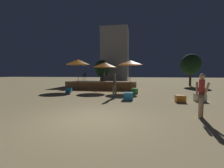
# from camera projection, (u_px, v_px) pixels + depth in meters

# --- Properties ---
(ground_plane) EXTENTS (120.00, 120.00, 0.00)m
(ground_plane) POSITION_uv_depth(u_px,v_px,m) (92.00, 119.00, 5.45)
(ground_plane) COLOR tan
(wooden_deck) EXTENTS (7.27, 2.85, 0.86)m
(wooden_deck) POSITION_uv_depth(u_px,v_px,m) (102.00, 85.00, 16.25)
(wooden_deck) COLOR olive
(wooden_deck) RESTS_ON ground
(patio_umbrella_0) EXTENTS (2.24, 2.24, 2.81)m
(patio_umbrella_0) POSITION_uv_depth(u_px,v_px,m) (105.00, 65.00, 14.37)
(patio_umbrella_0) COLOR brown
(patio_umbrella_0) RESTS_ON ground
(patio_umbrella_1) EXTENTS (2.39, 2.39, 3.15)m
(patio_umbrella_1) POSITION_uv_depth(u_px,v_px,m) (78.00, 62.00, 14.95)
(patio_umbrella_1) COLOR brown
(patio_umbrella_1) RESTS_ON ground
(patio_umbrella_2) EXTENTS (2.36, 2.36, 2.98)m
(patio_umbrella_2) POSITION_uv_depth(u_px,v_px,m) (130.00, 63.00, 14.09)
(patio_umbrella_2) COLOR brown
(patio_umbrella_2) RESTS_ON ground
(cube_seat_0) EXTENTS (0.51, 0.51, 0.44)m
(cube_seat_0) POSITION_uv_depth(u_px,v_px,m) (69.00, 90.00, 13.02)
(cube_seat_0) COLOR #2D9EDB
(cube_seat_0) RESTS_ON ground
(cube_seat_1) EXTENTS (0.52, 0.52, 0.39)m
(cube_seat_1) POSITION_uv_depth(u_px,v_px,m) (180.00, 99.00, 8.75)
(cube_seat_1) COLOR orange
(cube_seat_1) RESTS_ON ground
(cube_seat_2) EXTENTS (0.55, 0.55, 0.43)m
(cube_seat_2) POSITION_uv_depth(u_px,v_px,m) (135.00, 91.00, 12.40)
(cube_seat_2) COLOR #4CC651
(cube_seat_2) RESTS_ON ground
(cube_seat_3) EXTENTS (0.63, 0.63, 0.46)m
(cube_seat_3) POSITION_uv_depth(u_px,v_px,m) (128.00, 96.00, 9.45)
(cube_seat_3) COLOR #2D9EDB
(cube_seat_3) RESTS_ON ground
(cube_seat_4) EXTENTS (0.60, 0.60, 0.44)m
(cube_seat_4) POSITION_uv_depth(u_px,v_px,m) (200.00, 98.00, 8.96)
(cube_seat_4) COLOR white
(cube_seat_4) RESTS_ON ground
(person_0) EXTENTS (0.43, 0.33, 1.65)m
(person_0) POSITION_uv_depth(u_px,v_px,m) (202.00, 94.00, 5.57)
(person_0) COLOR #72664C
(person_0) RESTS_ON ground
(person_1) EXTENTS (0.28, 0.48, 1.65)m
(person_1) POSITION_uv_depth(u_px,v_px,m) (115.00, 85.00, 10.16)
(person_1) COLOR #72664C
(person_1) RESTS_ON ground
(bistro_chair_0) EXTENTS (0.40, 0.40, 0.90)m
(bistro_chair_0) POSITION_uv_depth(u_px,v_px,m) (109.00, 76.00, 15.96)
(bistro_chair_0) COLOR #2D3338
(bistro_chair_0) RESTS_ON wooden_deck
(bistro_chair_1) EXTENTS (0.48, 0.48, 0.90)m
(bistro_chair_1) POSITION_uv_depth(u_px,v_px,m) (84.00, 76.00, 16.91)
(bistro_chair_1) COLOR #2D3338
(bistro_chair_1) RESTS_ON wooden_deck
(bistro_chair_2) EXTENTS (0.40, 0.40, 0.90)m
(bistro_chair_2) POSITION_uv_depth(u_px,v_px,m) (103.00, 76.00, 15.42)
(bistro_chair_2) COLOR #2D3338
(bistro_chair_2) RESTS_ON wooden_deck
(frisbee_disc) EXTENTS (0.27, 0.27, 0.03)m
(frisbee_disc) POSITION_uv_depth(u_px,v_px,m) (114.00, 99.00, 9.78)
(frisbee_disc) COLOR #33B2D8
(frisbee_disc) RESTS_ON ground
(background_tree_0) EXTENTS (2.49, 2.49, 4.23)m
(background_tree_0) POSITION_uv_depth(u_px,v_px,m) (191.00, 64.00, 19.57)
(background_tree_0) COLOR #3D2B1C
(background_tree_0) RESTS_ON ground
(background_tree_1) EXTENTS (2.74, 2.74, 4.05)m
(background_tree_1) POSITION_uv_depth(u_px,v_px,m) (102.00, 69.00, 26.96)
(background_tree_1) COLOR #3D2B1C
(background_tree_1) RESTS_ON ground
(distant_building) EXTENTS (5.31, 4.76, 10.76)m
(distant_building) POSITION_uv_depth(u_px,v_px,m) (115.00, 55.00, 30.86)
(distant_building) COLOR gray
(distant_building) RESTS_ON ground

